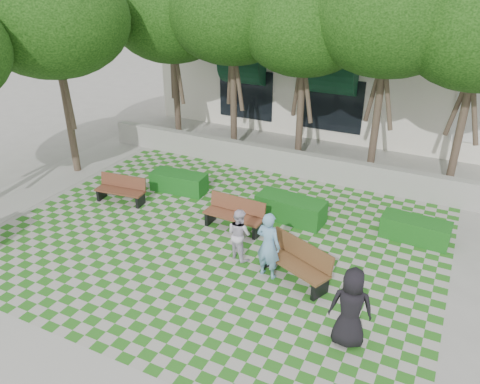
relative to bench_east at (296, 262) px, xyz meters
The scene contains 15 objects.
ground 2.65m from the bench_east, behind, with size 90.00×90.00×0.00m, color gray.
lawn 2.71m from the bench_east, 165.77° to the left, with size 12.00×12.00×0.00m, color #2B721E.
sidewalk_west 9.82m from the bench_east, behind, with size 2.00×12.00×0.01m, color #9E9B93.
retaining_wall 6.40m from the bench_east, 113.83° to the left, with size 15.00×0.36×0.90m, color #9E9B93.
bench_east is the anchor object (origin of this frame).
bench_mid 2.85m from the bench_east, 148.37° to the left, with size 1.80×0.67×0.93m.
bench_west 6.61m from the bench_east, 167.84° to the left, with size 1.68×0.72×0.85m.
hedge_east 3.93m from the bench_east, 53.41° to the left, with size 1.82×0.73×0.64m, color #165217.
hedge_midright 2.94m from the bench_east, 113.31° to the left, with size 2.04×0.82×0.71m, color #155118.
hedge_midleft 5.96m from the bench_east, 151.25° to the left, with size 1.86×0.75×0.65m, color #16531A.
person_blue 0.80m from the bench_east, 164.68° to the right, with size 0.64×0.42×1.75m, color #72A6D1.
person_dark 2.32m from the bench_east, 42.56° to the right, with size 0.86×0.56×1.76m, color black.
person_white 1.68m from the bench_east, behind, with size 0.69×0.54×1.41m, color silver.
tree_row 8.57m from the bench_east, 128.42° to the left, with size 17.70×13.40×7.41m.
building 13.98m from the bench_east, 96.86° to the left, with size 18.00×8.92×5.15m.
Camera 1 is at (5.51, -8.64, 6.99)m, focal length 35.00 mm.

